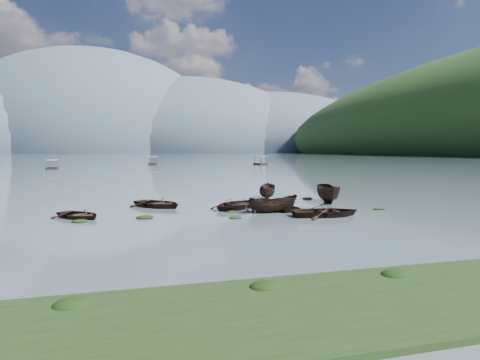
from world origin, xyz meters
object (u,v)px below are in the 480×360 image
object	(u,v)px
rowboat_3	(275,209)
pontoon_left	(52,169)
rowboat_0	(79,218)
pontoon_centre	(153,164)

from	to	relation	value
rowboat_3	pontoon_left	xyz separation A→B (m)	(-27.86, 84.83, 0.00)
rowboat_0	pontoon_left	distance (m)	86.06
pontoon_centre	rowboat_3	bearing A→B (deg)	-80.23
rowboat_0	pontoon_centre	xyz separation A→B (m)	(13.70, 110.69, 0.00)
rowboat_0	rowboat_3	xyz separation A→B (m)	(14.59, 0.20, 0.00)
rowboat_0	rowboat_3	distance (m)	14.59
rowboat_0	pontoon_left	bearing A→B (deg)	60.16
pontoon_left	rowboat_0	bearing A→B (deg)	-79.99
rowboat_0	pontoon_left	size ratio (longest dim) A/B	0.69
rowboat_3	pontoon_left	distance (m)	89.29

